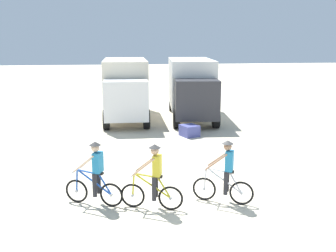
{
  "coord_description": "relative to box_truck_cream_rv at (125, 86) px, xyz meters",
  "views": [
    {
      "loc": [
        -2.39,
        -10.77,
        4.51
      ],
      "look_at": [
        -0.42,
        4.32,
        1.1
      ],
      "focal_mm": 41.72,
      "sensor_mm": 36.0,
      "label": 1
    }
  ],
  "objects": [
    {
      "name": "cyclist_orange_shirt",
      "position": [
        -1.14,
        -11.97,
        -1.03
      ],
      "size": [
        1.62,
        0.79,
        1.82
      ],
      "color": "black",
      "rests_on": "ground"
    },
    {
      "name": "ground_plane",
      "position": [
        1.93,
        -11.48,
        -1.87
      ],
      "size": [
        120.0,
        120.0,
        0.0
      ],
      "primitive_type": "plane",
      "color": "beige"
    },
    {
      "name": "cyclist_near_camera",
      "position": [
        2.44,
        -12.29,
        -1.03
      ],
      "size": [
        1.6,
        0.83,
        1.82
      ],
      "color": "black",
      "rests_on": "ground"
    },
    {
      "name": "supply_crate",
      "position": [
        2.86,
        -4.6,
        -1.61
      ],
      "size": [
        0.97,
        1.01,
        0.53
      ],
      "primitive_type": "cube",
      "rotation": [
        0.0,
        0.0,
        0.39
      ],
      "color": "#4C5199",
      "rests_on": "ground"
    },
    {
      "name": "cyclist_cowboy_hat",
      "position": [
        0.43,
        -12.44,
        -1.03
      ],
      "size": [
        1.67,
        0.69,
        1.82
      ],
      "color": "black",
      "rests_on": "ground"
    },
    {
      "name": "box_truck_white_box",
      "position": [
        3.77,
        -0.25,
        0.0
      ],
      "size": [
        2.96,
        6.93,
        3.35
      ],
      "color": "white",
      "rests_on": "ground"
    },
    {
      "name": "box_truck_cream_rv",
      "position": [
        0.0,
        0.0,
        0.0
      ],
      "size": [
        2.49,
        6.79,
        3.35
      ],
      "color": "beige",
      "rests_on": "ground"
    }
  ]
}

